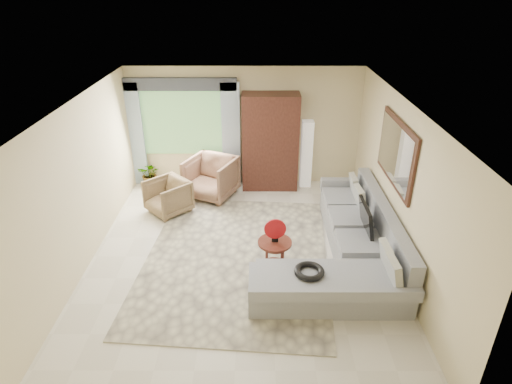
{
  "coord_description": "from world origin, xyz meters",
  "views": [
    {
      "loc": [
        0.26,
        -5.95,
        4.25
      ],
      "look_at": [
        0.25,
        0.35,
        1.05
      ],
      "focal_mm": 30.0,
      "sensor_mm": 36.0,
      "label": 1
    }
  ],
  "objects_px": {
    "tv_screen": "(366,217)",
    "armchair_right": "(211,178)",
    "sectional_sofa": "(350,249)",
    "armoire": "(270,142)",
    "potted_plant": "(150,174)",
    "coffee_table": "(275,255)",
    "armchair_left": "(168,197)",
    "floor_lamp": "(306,154)"
  },
  "relations": [
    {
      "from": "potted_plant",
      "to": "armchair_right",
      "type": "bearing_deg",
      "value": -20.93
    },
    {
      "from": "armchair_left",
      "to": "coffee_table",
      "type": "bearing_deg",
      "value": 3.17
    },
    {
      "from": "coffee_table",
      "to": "armchair_right",
      "type": "relative_size",
      "value": 0.56
    },
    {
      "from": "tv_screen",
      "to": "armchair_right",
      "type": "height_order",
      "value": "tv_screen"
    },
    {
      "from": "potted_plant",
      "to": "floor_lamp",
      "type": "bearing_deg",
      "value": 0.03
    },
    {
      "from": "tv_screen",
      "to": "coffee_table",
      "type": "xyz_separation_m",
      "value": [
        -1.5,
        -0.43,
        -0.44
      ]
    },
    {
      "from": "armchair_right",
      "to": "floor_lamp",
      "type": "bearing_deg",
      "value": 39.31
    },
    {
      "from": "armchair_right",
      "to": "potted_plant",
      "type": "height_order",
      "value": "armchair_right"
    },
    {
      "from": "tv_screen",
      "to": "armchair_right",
      "type": "xyz_separation_m",
      "value": [
        -2.76,
        2.15,
        -0.29
      ]
    },
    {
      "from": "sectional_sofa",
      "to": "armchair_left",
      "type": "relative_size",
      "value": 4.59
    },
    {
      "from": "tv_screen",
      "to": "armchair_left",
      "type": "relative_size",
      "value": 0.98
    },
    {
      "from": "tv_screen",
      "to": "potted_plant",
      "type": "xyz_separation_m",
      "value": [
        -4.18,
        2.69,
        -0.45
      ]
    },
    {
      "from": "armchair_left",
      "to": "potted_plant",
      "type": "relative_size",
      "value": 1.38
    },
    {
      "from": "armchair_left",
      "to": "floor_lamp",
      "type": "bearing_deg",
      "value": 69.44
    },
    {
      "from": "coffee_table",
      "to": "armchair_left",
      "type": "xyz_separation_m",
      "value": [
        -2.04,
        1.89,
        0.06
      ]
    },
    {
      "from": "potted_plant",
      "to": "armoire",
      "type": "distance_m",
      "value": 2.79
    },
    {
      "from": "sectional_sofa",
      "to": "coffee_table",
      "type": "bearing_deg",
      "value": -172.05
    },
    {
      "from": "coffee_table",
      "to": "armchair_left",
      "type": "height_order",
      "value": "armchair_left"
    },
    {
      "from": "sectional_sofa",
      "to": "floor_lamp",
      "type": "bearing_deg",
      "value": 98.33
    },
    {
      "from": "armoire",
      "to": "coffee_table",
      "type": "bearing_deg",
      "value": -90.06
    },
    {
      "from": "armchair_left",
      "to": "armoire",
      "type": "relative_size",
      "value": 0.36
    },
    {
      "from": "floor_lamp",
      "to": "coffee_table",
      "type": "bearing_deg",
      "value": -104.39
    },
    {
      "from": "armchair_right",
      "to": "floor_lamp",
      "type": "height_order",
      "value": "floor_lamp"
    },
    {
      "from": "coffee_table",
      "to": "floor_lamp",
      "type": "height_order",
      "value": "floor_lamp"
    },
    {
      "from": "sectional_sofa",
      "to": "armoire",
      "type": "xyz_separation_m",
      "value": [
        -1.23,
        2.9,
        0.77
      ]
    },
    {
      "from": "armoire",
      "to": "armchair_left",
      "type": "bearing_deg",
      "value": -149.98
    },
    {
      "from": "coffee_table",
      "to": "armchair_left",
      "type": "distance_m",
      "value": 2.78
    },
    {
      "from": "sectional_sofa",
      "to": "armchair_right",
      "type": "relative_size",
      "value": 3.62
    },
    {
      "from": "armchair_left",
      "to": "potted_plant",
      "type": "bearing_deg",
      "value": 162.87
    },
    {
      "from": "sectional_sofa",
      "to": "floor_lamp",
      "type": "distance_m",
      "value": 3.03
    },
    {
      "from": "potted_plant",
      "to": "armoire",
      "type": "xyz_separation_m",
      "value": [
        2.68,
        -0.06,
        0.78
      ]
    },
    {
      "from": "armchair_left",
      "to": "armchair_right",
      "type": "height_order",
      "value": "armchair_right"
    },
    {
      "from": "coffee_table",
      "to": "armoire",
      "type": "height_order",
      "value": "armoire"
    },
    {
      "from": "potted_plant",
      "to": "floor_lamp",
      "type": "height_order",
      "value": "floor_lamp"
    },
    {
      "from": "coffee_table",
      "to": "sectional_sofa",
      "type": "bearing_deg",
      "value": 7.95
    },
    {
      "from": "armchair_right",
      "to": "armoire",
      "type": "relative_size",
      "value": 0.45
    },
    {
      "from": "sectional_sofa",
      "to": "armoire",
      "type": "bearing_deg",
      "value": 113.06
    },
    {
      "from": "sectional_sofa",
      "to": "armchair_right",
      "type": "height_order",
      "value": "sectional_sofa"
    },
    {
      "from": "sectional_sofa",
      "to": "armchair_right",
      "type": "xyz_separation_m",
      "value": [
        -2.49,
        2.41,
        0.15
      ]
    },
    {
      "from": "coffee_table",
      "to": "floor_lamp",
      "type": "bearing_deg",
      "value": 75.61
    },
    {
      "from": "armchair_right",
      "to": "tv_screen",
      "type": "bearing_deg",
      "value": -13.54
    },
    {
      "from": "sectional_sofa",
      "to": "potted_plant",
      "type": "height_order",
      "value": "sectional_sofa"
    }
  ]
}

